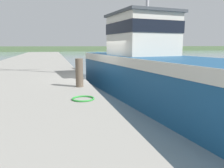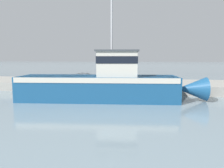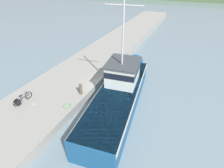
% 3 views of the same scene
% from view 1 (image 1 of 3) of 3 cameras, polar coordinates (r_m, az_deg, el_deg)
% --- Properties ---
extents(ground_plane, '(320.00, 320.00, 0.00)m').
position_cam_1_polar(ground_plane, '(10.55, -0.88, -2.54)').
color(ground_plane, gray).
extents(dock_pier, '(6.26, 80.00, 0.83)m').
position_cam_1_polar(dock_pier, '(10.30, -24.74, -1.43)').
color(dock_pier, gray).
rests_on(dock_pier, ground_plane).
extents(far_shoreline, '(180.00, 5.00, 1.85)m').
position_cam_1_polar(far_shoreline, '(91.01, 5.80, 9.21)').
color(far_shoreline, '#567047').
rests_on(far_shoreline, ground_plane).
extents(fishing_boat_main, '(4.46, 14.12, 9.62)m').
position_cam_1_polar(fishing_boat_main, '(9.90, 9.84, 4.41)').
color(fishing_boat_main, navy).
rests_on(fishing_boat_main, ground_plane).
extents(boat_orange_near, '(5.98, 2.43, 4.08)m').
position_cam_1_polar(boat_orange_near, '(46.73, 12.39, 7.84)').
color(boat_orange_near, '#337F47').
rests_on(boat_orange_near, ground_plane).
extents(mooring_post, '(0.27, 0.27, 1.01)m').
position_cam_1_polar(mooring_post, '(7.89, -8.53, 2.92)').
color(mooring_post, brown).
rests_on(mooring_post, dock_pier).
extents(hose_coil, '(0.63, 0.63, 0.05)m').
position_cam_1_polar(hose_coil, '(6.10, -7.54, -3.80)').
color(hose_coil, green).
rests_on(hose_coil, dock_pier).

